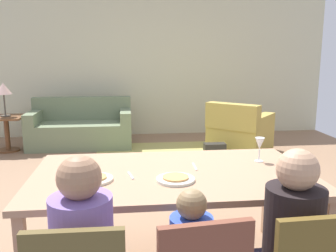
{
  "coord_description": "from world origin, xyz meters",
  "views": [
    {
      "loc": [
        -0.48,
        -3.74,
        1.56
      ],
      "look_at": [
        -0.07,
        -0.14,
        0.85
      ],
      "focal_mm": 38.98,
      "sensor_mm": 36.0,
      "label": 1
    }
  ],
  "objects": [
    {
      "name": "ground_plane",
      "position": [
        0.0,
        0.4,
        -0.01
      ],
      "size": [
        6.92,
        6.01,
        0.02
      ],
      "primitive_type": "cube",
      "color": "#8C694D"
    },
    {
      "name": "couch",
      "position": [
        -1.28,
        2.6,
        0.3
      ],
      "size": [
        1.72,
        0.86,
        0.82
      ],
      "color": "#6A7958",
      "rests_on": "ground_plane"
    },
    {
      "name": "fork",
      "position": [
        -0.46,
        -1.39,
        0.76
      ],
      "size": [
        0.05,
        0.15,
        0.01
      ],
      "primitive_type": "cube",
      "rotation": [
        0.0,
        0.0,
        0.21
      ],
      "color": "silver",
      "rests_on": "dining_table"
    },
    {
      "name": "wine_glass",
      "position": [
        0.51,
        -1.16,
        0.89
      ],
      "size": [
        0.07,
        0.07,
        0.19
      ],
      "color": "silver",
      "rests_on": "dining_table"
    },
    {
      "name": "side_table",
      "position": [
        -2.44,
        2.34,
        0.38
      ],
      "size": [
        0.56,
        0.56,
        0.58
      ],
      "color": "brown",
      "rests_on": "ground_plane"
    },
    {
      "name": "pizza_near_child",
      "position": [
        -0.18,
        -1.52,
        0.78
      ],
      "size": [
        0.17,
        0.17,
        0.01
      ],
      "primitive_type": "cylinder",
      "color": "#E09952",
      "rests_on": "plate_near_child"
    },
    {
      "name": "handbag",
      "position": [
        0.81,
        1.44,
        0.13
      ],
      "size": [
        0.32,
        0.16,
        0.26
      ],
      "primitive_type": "cube",
      "color": "#282722",
      "rests_on": "ground_plane"
    },
    {
      "name": "armchair",
      "position": [
        1.33,
        1.9,
        0.32
      ],
      "size": [
        1.21,
        1.21,
        0.82
      ],
      "color": "#AF9644",
      "rests_on": "ground_plane"
    },
    {
      "name": "pizza_near_man",
      "position": [
        -0.7,
        -1.46,
        0.78
      ],
      "size": [
        0.17,
        0.17,
        0.01
      ],
      "primitive_type": "cylinder",
      "color": "tan",
      "rests_on": "plate_near_man"
    },
    {
      "name": "knife",
      "position": [
        -0.0,
        -1.24,
        0.76
      ],
      "size": [
        0.02,
        0.17,
        0.01
      ],
      "primitive_type": "cube",
      "rotation": [
        0.0,
        0.0,
        -0.04
      ],
      "color": "silver",
      "rests_on": "dining_table"
    },
    {
      "name": "plate_near_child",
      "position": [
        -0.18,
        -1.52,
        0.77
      ],
      "size": [
        0.25,
        0.25,
        0.02
      ],
      "primitive_type": "cylinder",
      "color": "white",
      "rests_on": "dining_table"
    },
    {
      "name": "plate_near_man",
      "position": [
        -0.7,
        -1.46,
        0.77
      ],
      "size": [
        0.25,
        0.25,
        0.02
      ],
      "primitive_type": "cylinder",
      "color": "silver",
      "rests_on": "dining_table"
    },
    {
      "name": "area_rug",
      "position": [
        0.31,
        1.74,
        0.0
      ],
      "size": [
        2.6,
        1.8,
        0.01
      ],
      "primitive_type": "cube",
      "color": "tan",
      "rests_on": "ground_plane"
    },
    {
      "name": "table_lamp",
      "position": [
        -2.44,
        2.34,
        1.01
      ],
      "size": [
        0.26,
        0.26,
        0.54
      ],
      "color": "#4B443A",
      "rests_on": "side_table"
    },
    {
      "name": "back_wall",
      "position": [
        0.0,
        3.46,
        1.35
      ],
      "size": [
        6.92,
        0.1,
        2.7
      ],
      "primitive_type": "cube",
      "color": "beige",
      "rests_on": "ground_plane"
    },
    {
      "name": "dining_table",
      "position": [
        -0.18,
        -1.34,
        0.7
      ],
      "size": [
        1.92,
        1.1,
        0.76
      ],
      "color": "tan",
      "rests_on": "ground_plane"
    }
  ]
}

